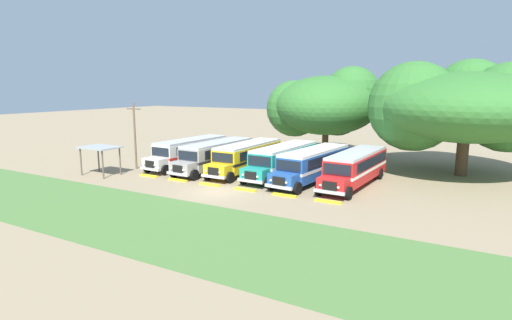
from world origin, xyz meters
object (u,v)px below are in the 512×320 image
object	(u,v)px
parked_bus_slot_3	(283,159)
utility_pole	(135,134)
parked_bus_slot_1	(216,154)
secondary_tree	(464,106)
parked_bus_slot_0	(190,151)
broad_shade_tree	(327,105)
parked_bus_slot_5	(356,167)
waiting_shelter	(100,149)
parked_bus_slot_4	(313,164)
parked_bus_slot_2	(247,156)

from	to	relation	value
parked_bus_slot_3	utility_pole	xyz separation A→B (m)	(-14.44, -4.44, 1.99)
parked_bus_slot_1	secondary_tree	xyz separation A→B (m)	(21.27, 9.91, 4.92)
parked_bus_slot_0	parked_bus_slot_1	distance (m)	3.72
broad_shade_tree	secondary_tree	xyz separation A→B (m)	(14.92, -3.90, 0.42)
parked_bus_slot_3	parked_bus_slot_5	size ratio (longest dim) A/B	1.00
broad_shade_tree	secondary_tree	size ratio (longest dim) A/B	0.80
parked_bus_slot_5	waiting_shelter	xyz separation A→B (m)	(-21.99, -8.09, 0.87)
parked_bus_slot_1	parked_bus_slot_5	world-z (taller)	same
parked_bus_slot_1	utility_pole	bearing A→B (deg)	-62.82
parked_bus_slot_4	broad_shade_tree	bearing A→B (deg)	-158.80
parked_bus_slot_1	parked_bus_slot_5	size ratio (longest dim) A/B	1.00
parked_bus_slot_5	broad_shade_tree	distance (m)	15.87
parked_bus_slot_3	waiting_shelter	world-z (taller)	parked_bus_slot_3
parked_bus_slot_4	parked_bus_slot_1	bearing A→B (deg)	-84.11
parked_bus_slot_5	broad_shade_tree	bearing A→B (deg)	-147.77
parked_bus_slot_3	parked_bus_slot_5	distance (m)	6.94
waiting_shelter	parked_bus_slot_1	bearing A→B (deg)	42.89
parked_bus_slot_5	secondary_tree	world-z (taller)	secondary_tree
parked_bus_slot_1	waiting_shelter	size ratio (longest dim) A/B	3.02
utility_pole	waiting_shelter	size ratio (longest dim) A/B	1.85
parked_bus_slot_3	utility_pole	distance (m)	15.23
parked_bus_slot_4	utility_pole	size ratio (longest dim) A/B	1.65
parked_bus_slot_0	utility_pole	bearing A→B (deg)	-40.56
parked_bus_slot_1	parked_bus_slot_2	bearing A→B (deg)	104.12
parked_bus_slot_3	parked_bus_slot_4	world-z (taller)	same
secondary_tree	parked_bus_slot_5	bearing A→B (deg)	-128.23
parked_bus_slot_5	secondary_tree	bearing A→B (deg)	144.04
parked_bus_slot_1	parked_bus_slot_2	xyz separation A→B (m)	(3.17, 0.72, 0.00)
parked_bus_slot_2	broad_shade_tree	size ratio (longest dim) A/B	0.80
parked_bus_slot_3	parked_bus_slot_1	bearing A→B (deg)	-81.43
parked_bus_slot_2	waiting_shelter	bearing A→B (deg)	-54.27
parked_bus_slot_0	parked_bus_slot_3	xyz separation A→B (m)	(10.71, 0.40, 0.00)
parked_bus_slot_2	utility_pole	distance (m)	11.61
parked_bus_slot_1	secondary_tree	world-z (taller)	secondary_tree
parked_bus_slot_1	utility_pole	size ratio (longest dim) A/B	1.63
parked_bus_slot_2	parked_bus_slot_5	distance (m)	10.78
secondary_tree	parked_bus_slot_0	bearing A→B (deg)	-159.24
parked_bus_slot_0	utility_pole	distance (m)	5.84
parked_bus_slot_4	parked_bus_slot_3	bearing A→B (deg)	-97.04
parked_bus_slot_5	waiting_shelter	distance (m)	23.44
parked_bus_slot_4	secondary_tree	bearing A→B (deg)	136.77
parked_bus_slot_1	parked_bus_slot_0	bearing A→B (deg)	-95.49
parked_bus_slot_1	parked_bus_slot_2	world-z (taller)	same
parked_bus_slot_0	parked_bus_slot_4	world-z (taller)	same
parked_bus_slot_5	parked_bus_slot_4	bearing A→B (deg)	-80.26
parked_bus_slot_2	parked_bus_slot_5	bearing A→B (deg)	89.12
broad_shade_tree	secondary_tree	bearing A→B (deg)	-14.63
parked_bus_slot_1	utility_pole	world-z (taller)	utility_pole
parked_bus_slot_1	secondary_tree	size ratio (longest dim) A/B	0.64
parked_bus_slot_1	parked_bus_slot_3	xyz separation A→B (m)	(7.02, 0.85, 0.00)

